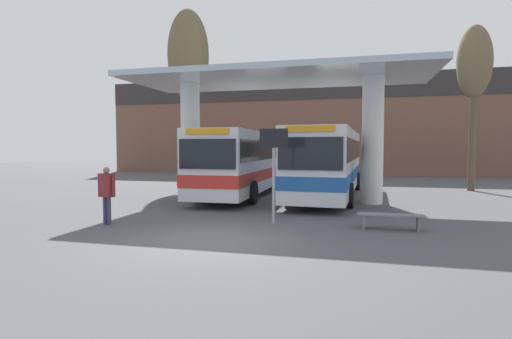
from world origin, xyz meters
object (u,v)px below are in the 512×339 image
waiting_bench_near_pillar (391,218)px  info_sign_platform (274,156)px  transit_bus_left_bay (246,160)px  transit_bus_center_bay (329,160)px  poplar_tree_behind_right (188,57)px  pedestrian_waiting (107,190)px  poplar_tree_behind_left (474,66)px

waiting_bench_near_pillar → info_sign_platform: info_sign_platform is taller
transit_bus_left_bay → transit_bus_center_bay: transit_bus_center_bay is taller
transit_bus_center_bay → waiting_bench_near_pillar: transit_bus_center_bay is taller
transit_bus_left_bay → waiting_bench_near_pillar: (6.52, -7.54, -1.41)m
waiting_bench_near_pillar → poplar_tree_behind_right: 19.14m
pedestrian_waiting → poplar_tree_behind_left: (13.69, 13.62, 5.76)m
poplar_tree_behind_left → waiting_bench_near_pillar: bearing=-112.9°
info_sign_platform → pedestrian_waiting: bearing=-163.6°
waiting_bench_near_pillar → transit_bus_center_bay: bearing=106.6°
transit_bus_left_bay → poplar_tree_behind_left: poplar_tree_behind_left is taller
poplar_tree_behind_right → transit_bus_left_bay: bearing=-43.3°
transit_bus_center_bay → poplar_tree_behind_right: size_ratio=1.07×
transit_bus_center_bay → poplar_tree_behind_left: 10.10m
transit_bus_left_bay → poplar_tree_behind_left: (11.70, 4.73, 5.10)m
transit_bus_left_bay → pedestrian_waiting: bearing=76.2°
transit_bus_left_bay → pedestrian_waiting: (-1.99, -8.88, -0.67)m
info_sign_platform → poplar_tree_behind_left: bearing=54.4°
poplar_tree_behind_right → pedestrian_waiting: bearing=-76.3°
pedestrian_waiting → poplar_tree_behind_right: poplar_tree_behind_right is taller
transit_bus_center_bay → pedestrian_waiting: transit_bus_center_bay is taller
transit_bus_center_bay → info_sign_platform: (-1.19, -7.68, 0.35)m
pedestrian_waiting → poplar_tree_behind_left: bearing=57.9°
waiting_bench_near_pillar → poplar_tree_behind_right: (-11.92, 12.63, 8.04)m
info_sign_platform → waiting_bench_near_pillar: bearing=-2.1°
waiting_bench_near_pillar → poplar_tree_behind_left: (5.18, 12.28, 6.51)m
transit_bus_center_bay → poplar_tree_behind_left: bearing=-147.0°
info_sign_platform → poplar_tree_behind_right: (-8.40, 12.51, 6.26)m
poplar_tree_behind_left → transit_bus_left_bay: bearing=-158.0°
info_sign_platform → poplar_tree_behind_right: 16.32m
waiting_bench_near_pillar → pedestrian_waiting: 8.65m
waiting_bench_near_pillar → info_sign_platform: (-3.52, 0.13, 1.78)m
transit_bus_center_bay → poplar_tree_behind_left: size_ratio=1.35×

